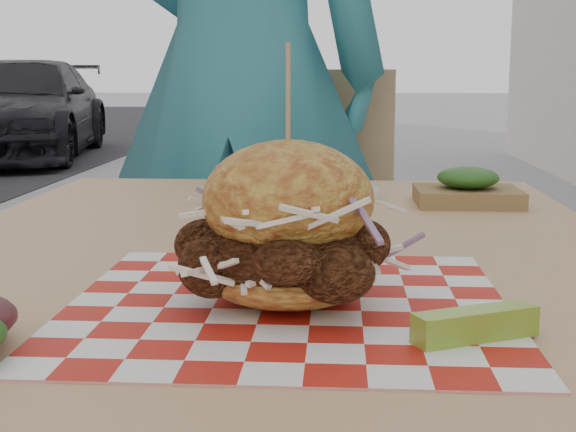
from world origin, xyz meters
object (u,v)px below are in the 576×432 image
sandwich (288,233)px  patio_table (271,323)px  car_dark (21,109)px  diner (239,70)px  patio_chair (310,234)px

sandwich → patio_table: bearing=98.9°
car_dark → sandwich: bearing=-75.9°
patio_table → diner: bearing=98.8°
patio_table → patio_chair: (0.00, 1.09, -0.12)m
patio_chair → sandwich: sandwich is taller
patio_chair → diner: bearing=-156.4°
sandwich → car_dark: bearing=113.2°
car_dark → sandwich: size_ratio=18.00×
diner → car_dark: 7.78m
diner → sandwich: bearing=101.3°
diner → car_dark: size_ratio=0.50×
car_dark → patio_table: 8.77m
car_dark → diner: bearing=-73.6°
car_dark → patio_table: car_dark is taller
patio_table → car_dark: bearing=113.5°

